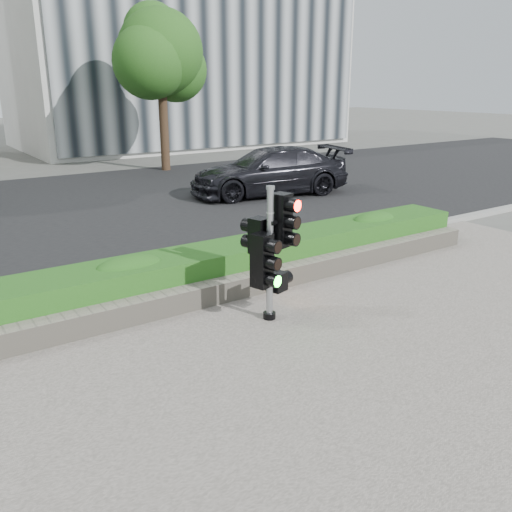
% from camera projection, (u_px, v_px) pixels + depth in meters
% --- Properties ---
extents(ground, '(120.00, 120.00, 0.00)m').
position_uv_depth(ground, '(289.00, 347.00, 7.30)').
color(ground, '#51514C').
rests_on(ground, ground).
extents(sidewalk, '(16.00, 11.00, 0.03)m').
position_uv_depth(sidewalk, '(444.00, 443.00, 5.33)').
color(sidewalk, '#9E9389').
rests_on(sidewalk, ground).
extents(road, '(60.00, 13.00, 0.02)m').
position_uv_depth(road, '(71.00, 211.00, 15.18)').
color(road, black).
rests_on(road, ground).
extents(curb, '(60.00, 0.25, 0.12)m').
position_uv_depth(curb, '(182.00, 278.00, 9.77)').
color(curb, gray).
rests_on(curb, ground).
extents(stone_wall, '(12.00, 0.32, 0.34)m').
position_uv_depth(stone_wall, '(217.00, 291.00, 8.74)').
color(stone_wall, gray).
rests_on(stone_wall, sidewalk).
extents(hedge, '(12.00, 1.00, 0.68)m').
position_uv_depth(hedge, '(198.00, 270.00, 9.20)').
color(hedge, green).
rests_on(hedge, sidewalk).
extents(building_right, '(18.00, 10.00, 12.00)m').
position_uv_depth(building_right, '(177.00, 37.00, 31.10)').
color(building_right, '#B7B7B2').
rests_on(building_right, ground).
extents(tree_right, '(4.10, 3.58, 6.53)m').
position_uv_depth(tree_right, '(159.00, 56.00, 21.15)').
color(tree_right, black).
rests_on(tree_right, ground).
extents(traffic_signal, '(0.73, 0.62, 2.01)m').
position_uv_depth(traffic_signal, '(269.00, 247.00, 7.84)').
color(traffic_signal, black).
rests_on(traffic_signal, sidewalk).
extents(car_dark, '(5.41, 3.04, 1.48)m').
position_uv_depth(car_dark, '(269.00, 171.00, 17.23)').
color(car_dark, black).
rests_on(car_dark, road).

